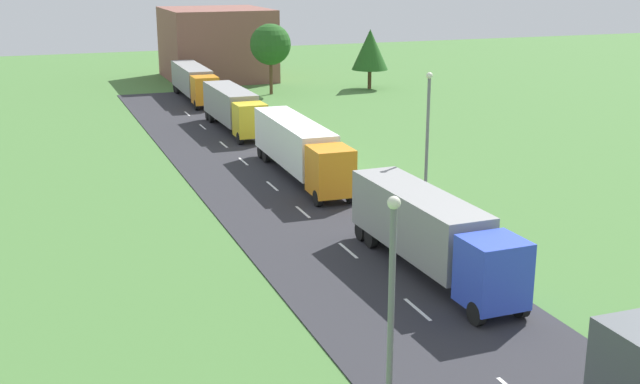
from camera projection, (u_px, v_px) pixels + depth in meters
name	position (u px, v px, depth m)	size (l,w,h in m)	color
truck_second	(430.00, 230.00, 38.01)	(2.78, 12.66, 3.64)	blue
truck_third	(300.00, 147.00, 54.97)	(2.82, 14.87, 3.68)	orange
truck_fourth	(233.00, 107.00, 70.47)	(2.57, 12.51, 3.53)	yellow
truck_fifth	(194.00, 81.00, 86.09)	(2.69, 13.85, 3.47)	orange
lamppost_second	(391.00, 328.00, 22.02)	(0.36, 0.36, 8.44)	slate
lamppost_third	(427.00, 139.00, 45.47)	(0.36, 0.36, 8.43)	slate
tree_elm	(270.00, 45.00, 89.02)	(4.51, 4.51, 7.76)	#513823
tree_lime	(370.00, 50.00, 93.22)	(4.20, 4.20, 6.84)	#513823
distant_building	(216.00, 44.00, 101.49)	(12.35, 13.87, 8.69)	brown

